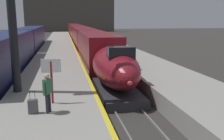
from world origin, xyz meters
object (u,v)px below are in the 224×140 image
object	(u,v)px
regional_train_adjacent	(22,44)
rolling_suitcase	(33,106)
departure_info_board	(51,72)
highspeed_train_main	(80,35)
passenger_near_edge	(48,90)

from	to	relation	value
regional_train_adjacent	rolling_suitcase	world-z (taller)	regional_train_adjacent
regional_train_adjacent	departure_info_board	distance (m)	19.31
rolling_suitcase	highspeed_train_main	bearing A→B (deg)	83.17
passenger_near_edge	rolling_suitcase	distance (m)	0.93
regional_train_adjacent	rolling_suitcase	size ratio (longest dim) A/B	37.27
passenger_near_edge	regional_train_adjacent	bearing A→B (deg)	101.39
passenger_near_edge	highspeed_train_main	bearing A→B (deg)	84.09
regional_train_adjacent	highspeed_train_main	bearing A→B (deg)	66.99
regional_train_adjacent	departure_info_board	world-z (taller)	regional_train_adjacent
regional_train_adjacent	rolling_suitcase	bearing A→B (deg)	-80.32
highspeed_train_main	rolling_suitcase	world-z (taller)	highspeed_train_main
highspeed_train_main	regional_train_adjacent	world-z (taller)	regional_train_adjacent
regional_train_adjacent	passenger_near_edge	distance (m)	20.49
highspeed_train_main	passenger_near_edge	distance (m)	39.37
rolling_suitcase	departure_info_board	size ratio (longest dim) A/B	0.46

